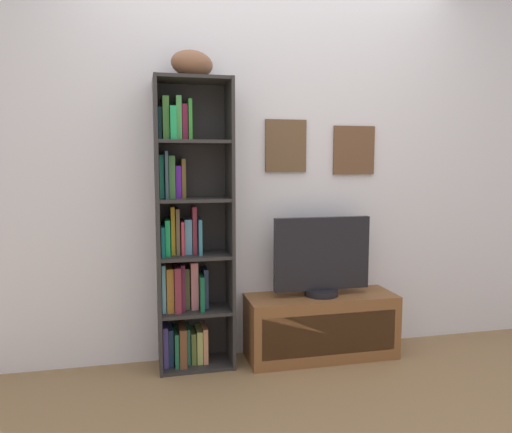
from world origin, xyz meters
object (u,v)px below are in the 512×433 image
(football, at_px, (192,64))
(television, at_px, (322,258))
(bookshelf, at_px, (187,239))
(tv_stand, at_px, (321,326))

(football, height_order, television, football)
(football, bearing_deg, television, -2.64)
(bookshelf, relative_size, football, 6.51)
(tv_stand, bearing_deg, bookshelf, 175.32)
(bookshelf, bearing_deg, football, -34.99)
(bookshelf, xyz_separation_m, tv_stand, (0.87, -0.07, -0.60))
(bookshelf, distance_m, tv_stand, 1.06)
(bookshelf, xyz_separation_m, television, (0.87, -0.07, -0.14))
(football, xyz_separation_m, television, (0.82, -0.04, -1.20))
(bookshelf, bearing_deg, tv_stand, -4.68)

